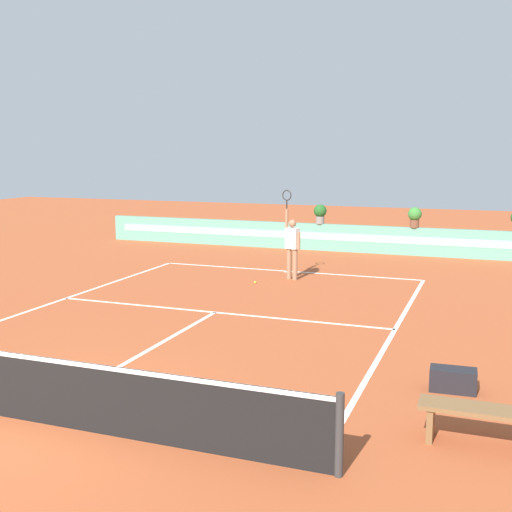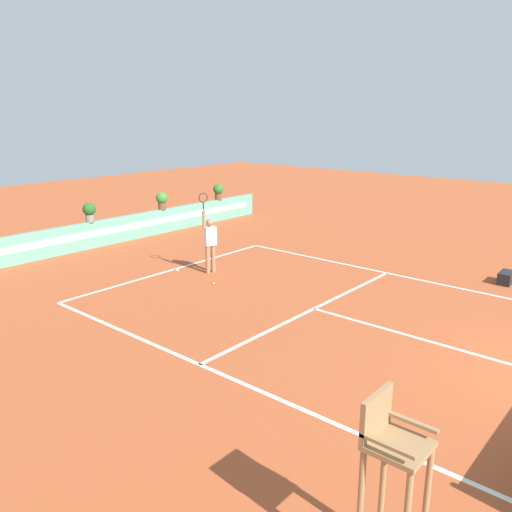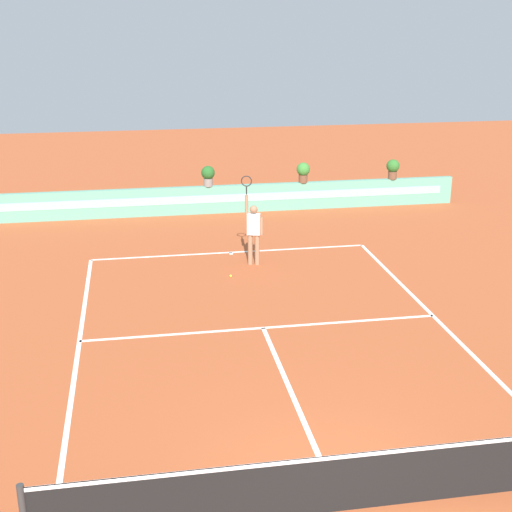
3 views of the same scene
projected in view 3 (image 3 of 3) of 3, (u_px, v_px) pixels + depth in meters
The scene contains 9 objects.
ground_plane at pixel (266, 335), 15.94m from camera, with size 60.00×60.00×0.00m, color #A84C28.
court_lines at pixel (261, 322), 16.60m from camera, with size 8.32×11.94×0.01m.
net at pixel (344, 481), 10.18m from camera, with size 8.92×0.10×1.00m.
back_wall_barrier at pixel (213, 200), 25.46m from camera, with size 18.00×0.21×1.00m.
tennis_player at pixel (253, 229), 20.08m from camera, with size 0.60×0.31×2.58m.
tennis_ball_near_baseline at pixel (231, 276), 19.43m from camera, with size 0.07×0.07×0.07m, color #CCE033.
potted_plant_centre at pixel (208, 175), 25.13m from camera, with size 0.48×0.48×0.72m.
potted_plant_far_right at pixel (393, 168), 26.23m from camera, with size 0.48×0.48×0.72m.
potted_plant_right at pixel (303, 171), 25.69m from camera, with size 0.48×0.48×0.72m.
Camera 3 is at (-2.69, -8.24, 6.86)m, focal length 50.02 mm.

